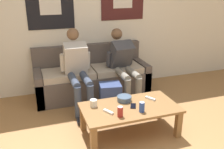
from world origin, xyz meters
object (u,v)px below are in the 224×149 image
person_seated_adult (77,67)px  pillar_candle (93,103)px  couch (92,78)px  ceramic_bowl (124,98)px  drink_can_blue (142,107)px  backpack (110,99)px  coffee_table (130,111)px  game_controller_near_left (108,112)px  game_controller_near_right (150,98)px  drink_can_red (120,112)px  cell_phone (133,106)px  person_seated_teen (123,63)px

person_seated_adult → pillar_candle: 0.85m
couch → ceramic_bowl: size_ratio=9.95×
person_seated_adult → drink_can_blue: 1.27m
person_seated_adult → backpack: 0.68m
coffee_table → ceramic_bowl: (-0.01, 0.17, 0.10)m
game_controller_near_left → game_controller_near_right: bearing=14.6°
coffee_table → game_controller_near_right: game_controller_near_right is taller
coffee_table → pillar_candle: (-0.43, 0.15, 0.10)m
ceramic_bowl → pillar_candle: 0.42m
coffee_table → drink_can_red: size_ratio=9.65×
coffee_table → cell_phone: cell_phone is taller
drink_can_blue → game_controller_near_left: size_ratio=0.86×
ceramic_bowl → game_controller_near_right: ceramic_bowl is taller
couch → coffee_table: 1.35m
game_controller_near_left → game_controller_near_right: (0.64, 0.17, 0.00)m
pillar_candle → game_controller_near_right: size_ratio=0.72×
pillar_candle → game_controller_near_left: size_ratio=0.72×
ceramic_bowl → drink_can_red: (-0.19, -0.36, 0.02)m
backpack → game_controller_near_left: bearing=-110.3°
pillar_candle → game_controller_near_left: 0.25m
drink_can_red → cell_phone: (0.24, 0.18, -0.06)m
ceramic_bowl → pillar_candle: (-0.42, -0.02, 0.01)m
ceramic_bowl → couch: bearing=96.3°
person_seated_teen → game_controller_near_left: person_seated_teen is taller
cell_phone → person_seated_teen: bearing=75.6°
couch → person_seated_teen: person_seated_teen is taller
person_seated_adult → cell_phone: size_ratio=7.87×
couch → drink_can_red: size_ratio=15.36×
ceramic_bowl → pillar_candle: bearing=-177.0°
person_seated_adult → backpack: person_seated_adult is taller
person_seated_teen → pillar_candle: 1.16m
backpack → game_controller_near_right: size_ratio=3.08×
couch → pillar_candle: (-0.29, -1.19, 0.14)m
coffee_table → game_controller_near_left: bearing=-168.8°
couch → person_seated_teen: bearing=-35.7°
ceramic_bowl → game_controller_near_left: (-0.29, -0.23, -0.03)m
coffee_table → person_seated_adult: bearing=115.1°
backpack → game_controller_near_left: 0.77m
coffee_table → drink_can_blue: 0.22m
person_seated_teen → pillar_candle: person_seated_teen is taller
backpack → pillar_candle: (-0.38, -0.49, 0.22)m
person_seated_teen → backpack: bearing=-131.9°
game_controller_near_right → drink_can_red: bearing=-151.3°
couch → cell_phone: 1.37m
pillar_candle → drink_can_red: size_ratio=0.83×
pillar_candle → drink_can_red: bearing=-56.4°
drink_can_blue → drink_can_red: 0.28m
ceramic_bowl → game_controller_near_left: size_ratio=1.33×
backpack → drink_can_red: 0.87m
coffee_table → game_controller_near_left: size_ratio=8.35×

